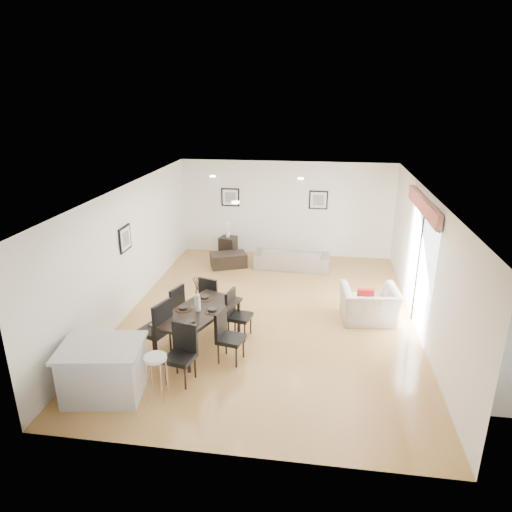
# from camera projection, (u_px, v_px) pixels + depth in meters

# --- Properties ---
(ground) EXTENTS (8.00, 8.00, 0.00)m
(ground) POSITION_uv_depth(u_px,v_px,m) (269.00, 316.00, 9.67)
(ground) COLOR tan
(ground) RESTS_ON ground
(wall_back) EXTENTS (6.00, 0.04, 2.70)m
(wall_back) POSITION_uv_depth(u_px,v_px,m) (286.00, 209.00, 12.94)
(wall_back) COLOR white
(wall_back) RESTS_ON ground
(wall_front) EXTENTS (6.00, 0.04, 2.70)m
(wall_front) POSITION_uv_depth(u_px,v_px,m) (232.00, 367.00, 5.49)
(wall_front) COLOR white
(wall_front) RESTS_ON ground
(wall_left) EXTENTS (0.04, 8.00, 2.70)m
(wall_left) POSITION_uv_depth(u_px,v_px,m) (129.00, 249.00, 9.62)
(wall_left) COLOR white
(wall_left) RESTS_ON ground
(wall_right) EXTENTS (0.04, 8.00, 2.70)m
(wall_right) POSITION_uv_depth(u_px,v_px,m) (424.00, 264.00, 8.81)
(wall_right) COLOR white
(wall_right) RESTS_ON ground
(ceiling) EXTENTS (6.00, 8.00, 0.02)m
(ceiling) POSITION_uv_depth(u_px,v_px,m) (271.00, 190.00, 8.76)
(ceiling) COLOR white
(ceiling) RESTS_ON wall_back
(sofa) EXTENTS (2.01, 0.85, 0.58)m
(sofa) POSITION_uv_depth(u_px,v_px,m) (292.00, 258.00, 12.25)
(sofa) COLOR gray
(sofa) RESTS_ON ground
(armchair) EXTENTS (1.21, 1.09, 0.72)m
(armchair) POSITION_uv_depth(u_px,v_px,m) (369.00, 305.00, 9.35)
(armchair) COLOR beige
(armchair) RESTS_ON ground
(dining_table) EXTENTS (1.43, 1.92, 0.72)m
(dining_table) POSITION_uv_depth(u_px,v_px,m) (198.00, 314.00, 8.34)
(dining_table) COLOR black
(dining_table) RESTS_ON ground
(dining_chair_wnear) EXTENTS (0.62, 0.62, 1.08)m
(dining_chair_wnear) POSITION_uv_depth(u_px,v_px,m) (158.00, 326.00, 8.01)
(dining_chair_wnear) COLOR black
(dining_chair_wnear) RESTS_ON ground
(dining_chair_wfar) EXTENTS (0.55, 0.55, 0.98)m
(dining_chair_wfar) POSITION_uv_depth(u_px,v_px,m) (173.00, 307.00, 8.84)
(dining_chair_wfar) COLOR black
(dining_chair_wfar) RESTS_ON ground
(dining_chair_enear) EXTENTS (0.50, 0.50, 0.95)m
(dining_chair_enear) POSITION_uv_depth(u_px,v_px,m) (226.00, 333.00, 7.91)
(dining_chair_enear) COLOR black
(dining_chair_enear) RESTS_ON ground
(dining_chair_efar) EXTENTS (0.50, 0.50, 0.94)m
(dining_chair_efar) POSITION_uv_depth(u_px,v_px,m) (236.00, 311.00, 8.72)
(dining_chair_efar) COLOR black
(dining_chair_efar) RESTS_ON ground
(dining_chair_head) EXTENTS (0.52, 0.52, 0.98)m
(dining_chair_head) POSITION_uv_depth(u_px,v_px,m) (182.00, 349.00, 7.38)
(dining_chair_head) COLOR black
(dining_chair_head) RESTS_ON ground
(dining_chair_foot) EXTENTS (0.53, 0.53, 0.94)m
(dining_chair_foot) POSITION_uv_depth(u_px,v_px,m) (211.00, 296.00, 9.39)
(dining_chair_foot) COLOR black
(dining_chair_foot) RESTS_ON ground
(vase) EXTENTS (0.86, 1.32, 0.67)m
(vase) POSITION_uv_depth(u_px,v_px,m) (197.00, 297.00, 8.22)
(vase) COLOR white
(vase) RESTS_ON dining_table
(coffee_table) EXTENTS (1.08, 0.87, 0.37)m
(coffee_table) POSITION_uv_depth(u_px,v_px,m) (229.00, 260.00, 12.37)
(coffee_table) COLOR black
(coffee_table) RESTS_ON ground
(side_table) EXTENTS (0.51, 0.51, 0.59)m
(side_table) POSITION_uv_depth(u_px,v_px,m) (228.00, 247.00, 13.10)
(side_table) COLOR black
(side_table) RESTS_ON ground
(table_lamp) EXTENTS (0.22, 0.22, 0.42)m
(table_lamp) POSITION_uv_depth(u_px,v_px,m) (228.00, 228.00, 12.91)
(table_lamp) COLOR white
(table_lamp) RESTS_ON side_table
(cushion) EXTENTS (0.33, 0.11, 0.33)m
(cushion) POSITION_uv_depth(u_px,v_px,m) (365.00, 297.00, 9.20)
(cushion) COLOR #AE1619
(cushion) RESTS_ON armchair
(kitchen_island) EXTENTS (1.36, 1.12, 0.86)m
(kitchen_island) POSITION_uv_depth(u_px,v_px,m) (103.00, 370.00, 7.02)
(kitchen_island) COLOR silver
(kitchen_island) RESTS_ON ground
(bar_stool) EXTENTS (0.35, 0.35, 0.76)m
(bar_stool) POSITION_uv_depth(u_px,v_px,m) (156.00, 362.00, 6.83)
(bar_stool) COLOR silver
(bar_stool) RESTS_ON ground
(framed_print_back_left) EXTENTS (0.52, 0.04, 0.52)m
(framed_print_back_left) POSITION_uv_depth(u_px,v_px,m) (230.00, 197.00, 13.03)
(framed_print_back_left) COLOR black
(framed_print_back_left) RESTS_ON wall_back
(framed_print_back_right) EXTENTS (0.52, 0.04, 0.52)m
(framed_print_back_right) POSITION_uv_depth(u_px,v_px,m) (318.00, 200.00, 12.69)
(framed_print_back_right) COLOR black
(framed_print_back_right) RESTS_ON wall_back
(framed_print_left_wall) EXTENTS (0.04, 0.52, 0.52)m
(framed_print_left_wall) POSITION_uv_depth(u_px,v_px,m) (125.00, 239.00, 9.33)
(framed_print_left_wall) COLOR black
(framed_print_left_wall) RESTS_ON wall_left
(sliding_door) EXTENTS (0.12, 2.70, 2.57)m
(sliding_door) POSITION_uv_depth(u_px,v_px,m) (421.00, 243.00, 8.99)
(sliding_door) COLOR white
(sliding_door) RESTS_ON wall_right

